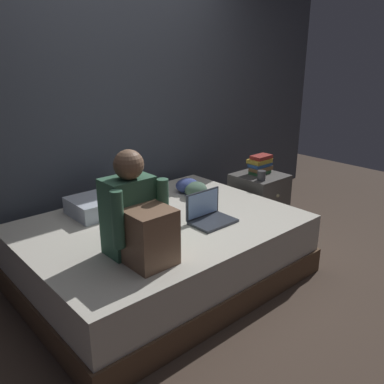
{
  "coord_description": "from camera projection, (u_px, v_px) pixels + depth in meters",
  "views": [
    {
      "loc": [
        -1.87,
        -1.91,
        1.66
      ],
      "look_at": [
        -0.07,
        0.1,
        0.72
      ],
      "focal_mm": 38.01,
      "sensor_mm": 36.0,
      "label": 1
    }
  ],
  "objects": [
    {
      "name": "laptop",
      "position": [
        209.0,
        214.0,
        2.98
      ],
      "size": [
        0.32,
        0.23,
        0.22
      ],
      "color": "#333842",
      "rests_on": "bed"
    },
    {
      "name": "wall_back",
      "position": [
        112.0,
        90.0,
        3.47
      ],
      "size": [
        5.6,
        0.1,
        2.7
      ],
      "primitive_type": "cube",
      "color": "#424751",
      "rests_on": "ground_plane"
    },
    {
      "name": "ground_plane",
      "position": [
        208.0,
        284.0,
        3.07
      ],
      "size": [
        8.0,
        8.0,
        0.0
      ],
      "primitive_type": "plane",
      "color": "#47382D"
    },
    {
      "name": "clothes_pile",
      "position": [
        192.0,
        188.0,
        3.56
      ],
      "size": [
        0.24,
        0.32,
        0.12
      ],
      "color": "#3D4C8E",
      "rests_on": "bed"
    },
    {
      "name": "mug",
      "position": [
        261.0,
        176.0,
        3.7
      ],
      "size": [
        0.08,
        0.08,
        0.09
      ],
      "primitive_type": "cylinder",
      "color": "#3D3D42",
      "rests_on": "nightstand"
    },
    {
      "name": "bed",
      "position": [
        161.0,
        250.0,
        3.08
      ],
      "size": [
        2.0,
        1.5,
        0.47
      ],
      "color": "brown",
      "rests_on": "ground_plane"
    },
    {
      "name": "book_stack",
      "position": [
        260.0,
        164.0,
        3.9
      ],
      "size": [
        0.24,
        0.16,
        0.18
      ],
      "color": "#387042",
      "rests_on": "nightstand"
    },
    {
      "name": "pillow",
      "position": [
        107.0,
        203.0,
        3.18
      ],
      "size": [
        0.56,
        0.36,
        0.13
      ],
      "primitive_type": "cube",
      "color": "silver",
      "rests_on": "bed"
    },
    {
      "name": "nightstand",
      "position": [
        258.0,
        201.0,
        3.97
      ],
      "size": [
        0.44,
        0.46,
        0.54
      ],
      "color": "#474442",
      "rests_on": "ground_plane"
    },
    {
      "name": "person_sitting",
      "position": [
        137.0,
        218.0,
        2.41
      ],
      "size": [
        0.39,
        0.44,
        0.66
      ],
      "color": "#38664C",
      "rests_on": "bed"
    }
  ]
}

